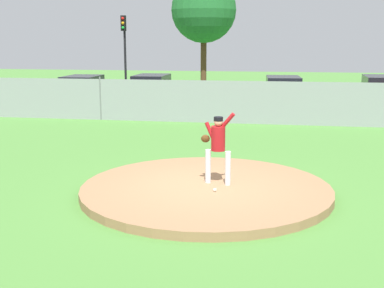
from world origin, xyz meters
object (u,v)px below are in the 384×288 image
object	(u,v)px
parked_car_slate	(283,94)
parked_car_charcoal	(152,92)
baseball	(215,190)
pitcher_youth	(218,143)
traffic_light_near	(124,42)
parked_car_silver	(83,91)
parked_car_red	(382,95)

from	to	relation	value
parked_car_slate	parked_car_charcoal	distance (m)	6.69
baseball	pitcher_youth	bearing A→B (deg)	91.87
parked_car_slate	parked_car_charcoal	xyz separation A→B (m)	(-6.69, -0.13, -0.00)
pitcher_youth	traffic_light_near	size ratio (longest dim) A/B	0.34
parked_car_silver	parked_car_slate	distance (m)	10.70
pitcher_youth	traffic_light_near	xyz separation A→B (m)	(-7.92, 18.64, 2.18)
parked_car_silver	parked_car_charcoal	distance (m)	4.05
pitcher_youth	parked_car_red	xyz separation A→B (m)	(6.31, 14.52, -0.32)
baseball	parked_car_charcoal	size ratio (longest dim) A/B	0.02
baseball	parked_car_charcoal	world-z (taller)	parked_car_charcoal
parked_car_slate	parked_car_red	xyz separation A→B (m)	(4.75, 0.24, 0.03)
baseball	parked_car_charcoal	xyz separation A→B (m)	(-5.15, 14.76, 0.58)
parked_car_silver	parked_car_slate	world-z (taller)	parked_car_slate
traffic_light_near	pitcher_youth	bearing A→B (deg)	-66.98
parked_car_red	traffic_light_near	xyz separation A→B (m)	(-14.23, 4.12, 2.50)
pitcher_youth	traffic_light_near	distance (m)	20.37
parked_car_slate	traffic_light_near	size ratio (longest dim) A/B	0.90
parked_car_charcoal	parked_car_red	distance (m)	11.44
parked_car_slate	traffic_light_near	distance (m)	10.74
parked_car_red	traffic_light_near	world-z (taller)	traffic_light_near
parked_car_red	pitcher_youth	bearing A→B (deg)	-113.48
pitcher_youth	parked_car_silver	bearing A→B (deg)	121.80
parked_car_slate	traffic_light_near	bearing A→B (deg)	155.28
traffic_light_near	parked_car_charcoal	bearing A→B (deg)	-58.15
baseball	parked_car_slate	bearing A→B (deg)	84.09
pitcher_youth	parked_car_charcoal	distance (m)	15.05
pitcher_youth	parked_car_charcoal	size ratio (longest dim) A/B	0.37
pitcher_youth	parked_car_slate	world-z (taller)	pitcher_youth
baseball	parked_car_charcoal	distance (m)	15.64
parked_car_slate	parked_car_charcoal	size ratio (longest dim) A/B	0.99
parked_car_slate	parked_car_red	world-z (taller)	parked_car_red
baseball	parked_car_silver	bearing A→B (deg)	120.82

